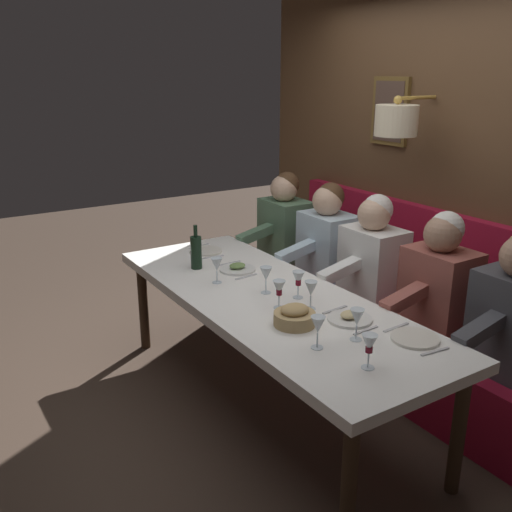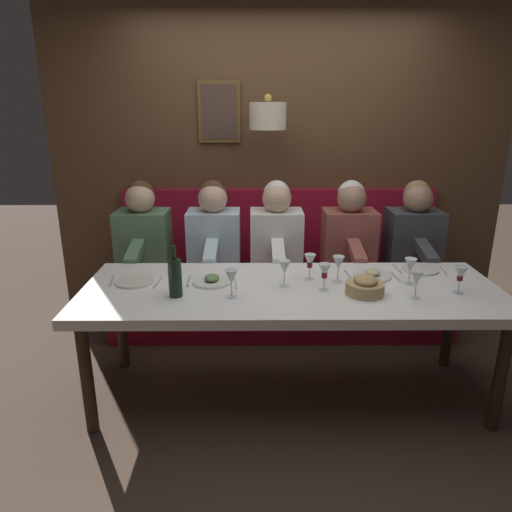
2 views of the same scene
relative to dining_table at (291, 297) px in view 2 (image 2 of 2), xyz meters
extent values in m
plane|color=#423328|center=(0.00, 0.00, -0.68)|extent=(12.00, 12.00, 0.00)
cube|color=white|center=(0.00, 0.00, 0.03)|extent=(0.90, 2.49, 0.06)
cylinder|color=#352416|center=(-0.35, -1.15, -0.34)|extent=(0.07, 0.07, 0.68)
cylinder|color=#352416|center=(-0.35, 1.15, -0.34)|extent=(0.07, 0.07, 0.68)
cylinder|color=#352416|center=(0.35, -1.15, -0.34)|extent=(0.07, 0.07, 0.68)
cylinder|color=#352416|center=(0.35, 1.15, -0.34)|extent=(0.07, 0.07, 0.68)
cube|color=maroon|center=(0.89, 0.00, -0.45)|extent=(0.52, 2.69, 0.45)
cube|color=brown|center=(1.48, 0.00, 0.77)|extent=(0.10, 3.89, 2.90)
cube|color=maroon|center=(1.39, 0.00, 0.09)|extent=(0.10, 2.69, 0.64)
cube|color=brown|center=(1.42, 0.50, 1.05)|extent=(0.04, 0.34, 0.49)
cube|color=#4C382D|center=(1.40, 0.50, 1.05)|extent=(0.01, 0.28, 0.43)
cylinder|color=#B78E3D|center=(1.25, 0.11, 1.16)|extent=(0.35, 0.02, 0.02)
cylinder|color=beige|center=(1.08, 0.11, 1.02)|extent=(0.28, 0.28, 0.20)
sphere|color=#B78E3D|center=(1.08, 0.11, 1.15)|extent=(0.06, 0.06, 0.06)
cube|color=#3D3D42|center=(0.89, -1.02, 0.05)|extent=(0.30, 0.40, 0.56)
sphere|color=#A37A60|center=(0.87, -1.02, 0.43)|extent=(0.22, 0.22, 0.22)
sphere|color=#937047|center=(0.90, -1.02, 0.46)|extent=(0.20, 0.20, 0.20)
cube|color=#3D3D42|center=(0.60, -1.02, 0.09)|extent=(0.33, 0.09, 0.14)
cube|color=#934C42|center=(0.89, -0.52, 0.05)|extent=(0.30, 0.40, 0.56)
sphere|color=#A37A60|center=(0.87, -0.52, 0.43)|extent=(0.22, 0.22, 0.22)
sphere|color=silver|center=(0.90, -0.52, 0.46)|extent=(0.20, 0.20, 0.20)
cube|color=#934C42|center=(0.60, -0.52, 0.09)|extent=(0.33, 0.09, 0.14)
cube|color=white|center=(0.89, 0.05, 0.05)|extent=(0.30, 0.40, 0.56)
sphere|color=#D1A889|center=(0.87, 0.05, 0.43)|extent=(0.22, 0.22, 0.22)
sphere|color=silver|center=(0.90, 0.05, 0.46)|extent=(0.20, 0.20, 0.20)
cube|color=white|center=(0.60, 0.05, 0.09)|extent=(0.33, 0.09, 0.14)
cube|color=silver|center=(0.89, 0.53, 0.05)|extent=(0.30, 0.40, 0.56)
sphere|color=#D1A889|center=(0.87, 0.53, 0.43)|extent=(0.22, 0.22, 0.22)
sphere|color=#4C331E|center=(0.90, 0.53, 0.46)|extent=(0.20, 0.20, 0.20)
cube|color=silver|center=(0.60, 0.53, 0.09)|extent=(0.33, 0.09, 0.14)
cube|color=#567A5B|center=(0.89, 1.08, 0.05)|extent=(0.30, 0.40, 0.56)
sphere|color=#D1A889|center=(0.87, 1.08, 0.43)|extent=(0.22, 0.22, 0.22)
sphere|color=#4C331E|center=(0.90, 1.08, 0.46)|extent=(0.20, 0.20, 0.20)
cube|color=#567A5B|center=(0.60, 1.08, 0.09)|extent=(0.33, 0.09, 0.14)
cylinder|color=silver|center=(0.08, 0.48, 0.07)|extent=(0.24, 0.24, 0.01)
ellipsoid|color=#668447|center=(0.08, 0.48, 0.10)|extent=(0.11, 0.09, 0.04)
cube|color=silver|center=(0.06, 0.33, 0.07)|extent=(0.17, 0.03, 0.01)
cube|color=silver|center=(0.10, 0.62, 0.07)|extent=(0.18, 0.02, 0.01)
cylinder|color=silver|center=(0.17, -0.53, 0.07)|extent=(0.24, 0.24, 0.01)
ellipsoid|color=#D1BC84|center=(0.17, -0.53, 0.10)|extent=(0.11, 0.09, 0.04)
cube|color=silver|center=(0.15, -0.67, 0.07)|extent=(0.17, 0.02, 0.01)
cube|color=silver|center=(0.19, -0.38, 0.07)|extent=(0.18, 0.03, 0.01)
cylinder|color=silver|center=(0.09, 0.95, 0.07)|extent=(0.24, 0.24, 0.01)
cube|color=silver|center=(0.07, 0.81, 0.07)|extent=(0.17, 0.03, 0.01)
cube|color=silver|center=(0.11, 1.10, 0.07)|extent=(0.18, 0.04, 0.01)
cylinder|color=silver|center=(0.29, -0.88, 0.07)|extent=(0.24, 0.24, 0.01)
cube|color=silver|center=(0.27, -1.02, 0.07)|extent=(0.17, 0.03, 0.01)
cube|color=silver|center=(0.31, -0.73, 0.07)|extent=(0.18, 0.02, 0.01)
cylinder|color=silver|center=(-0.05, -0.19, 0.07)|extent=(0.06, 0.06, 0.00)
cylinder|color=silver|center=(-0.05, -0.19, 0.10)|extent=(0.01, 0.01, 0.07)
cone|color=silver|center=(-0.05, -0.19, 0.18)|extent=(0.07, 0.07, 0.08)
cylinder|color=maroon|center=(-0.05, -0.19, 0.16)|extent=(0.03, 0.03, 0.03)
cylinder|color=silver|center=(-0.10, -0.96, 0.07)|extent=(0.06, 0.06, 0.00)
cylinder|color=silver|center=(-0.10, -0.96, 0.10)|extent=(0.01, 0.01, 0.07)
cone|color=silver|center=(-0.10, -0.96, 0.18)|extent=(0.07, 0.07, 0.08)
cylinder|color=maroon|center=(-0.10, -0.96, 0.16)|extent=(0.03, 0.03, 0.03)
cylinder|color=silver|center=(-0.15, 0.35, 0.07)|extent=(0.06, 0.06, 0.00)
cylinder|color=silver|center=(-0.15, 0.35, 0.10)|extent=(0.01, 0.01, 0.07)
cone|color=silver|center=(-0.15, 0.35, 0.18)|extent=(0.07, 0.07, 0.08)
cylinder|color=silver|center=(0.09, -0.29, 0.07)|extent=(0.06, 0.06, 0.00)
cylinder|color=silver|center=(0.09, -0.29, 0.10)|extent=(0.01, 0.01, 0.07)
cone|color=silver|center=(0.09, -0.29, 0.18)|extent=(0.07, 0.07, 0.08)
cylinder|color=silver|center=(0.01, 0.04, 0.07)|extent=(0.06, 0.06, 0.00)
cylinder|color=silver|center=(0.01, 0.04, 0.10)|extent=(0.01, 0.01, 0.07)
cone|color=silver|center=(0.01, 0.04, 0.18)|extent=(0.07, 0.07, 0.08)
cylinder|color=silver|center=(0.13, -0.12, 0.07)|extent=(0.06, 0.06, 0.00)
cylinder|color=silver|center=(0.13, -0.12, 0.10)|extent=(0.01, 0.01, 0.07)
cone|color=silver|center=(0.13, -0.12, 0.18)|extent=(0.07, 0.07, 0.08)
cylinder|color=maroon|center=(0.13, -0.12, 0.16)|extent=(0.03, 0.03, 0.03)
cylinder|color=silver|center=(0.04, -0.72, 0.07)|extent=(0.06, 0.06, 0.00)
cylinder|color=silver|center=(0.04, -0.72, 0.10)|extent=(0.01, 0.01, 0.07)
cone|color=silver|center=(0.04, -0.72, 0.18)|extent=(0.07, 0.07, 0.08)
cylinder|color=silver|center=(-0.17, -0.69, 0.07)|extent=(0.06, 0.06, 0.00)
cylinder|color=silver|center=(-0.17, -0.69, 0.10)|extent=(0.01, 0.01, 0.07)
cone|color=silver|center=(-0.17, -0.69, 0.18)|extent=(0.07, 0.07, 0.08)
cylinder|color=black|center=(-0.13, 0.67, 0.17)|extent=(0.08, 0.08, 0.22)
cylinder|color=black|center=(-0.13, 0.67, 0.32)|extent=(0.03, 0.03, 0.08)
cylinder|color=tan|center=(-0.11, -0.42, 0.10)|extent=(0.22, 0.22, 0.07)
ellipsoid|color=tan|center=(-0.11, -0.42, 0.15)|extent=(0.15, 0.13, 0.06)
camera|label=1|loc=(-1.74, -2.60, 1.33)|focal=39.79mm
camera|label=2|loc=(-2.60, 0.23, 1.10)|focal=32.72mm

